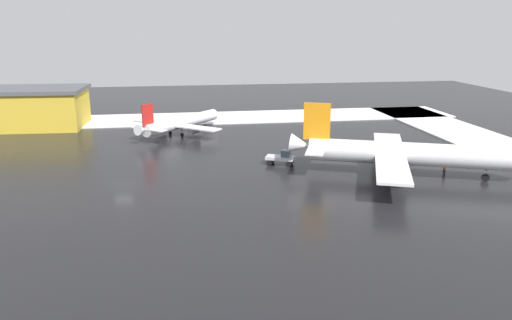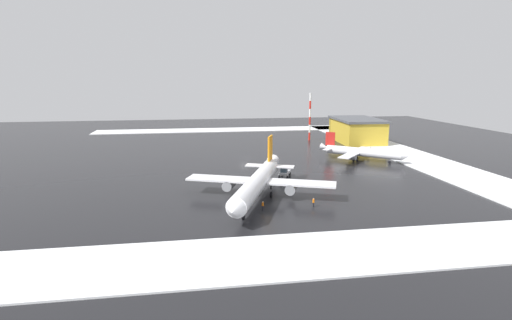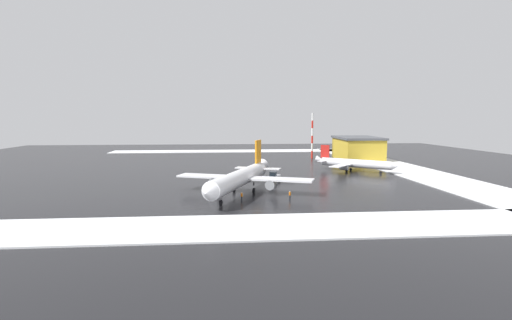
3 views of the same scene
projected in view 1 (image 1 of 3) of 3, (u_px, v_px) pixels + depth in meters
name	position (u px, v px, depth m)	size (l,w,h in m)	color
ground_plane	(123.00, 184.00, 71.52)	(240.00, 240.00, 0.00)	black
snow_bank_far	(143.00, 120.00, 119.14)	(152.00, 16.00, 0.26)	white
airplane_parked_portside	(405.00, 154.00, 74.22)	(34.65, 29.31, 10.71)	white
airplane_parked_starboard	(181.00, 123.00, 103.24)	(19.49, 20.98, 7.62)	white
pushback_tug	(282.00, 157.00, 81.06)	(5.10, 3.88, 2.50)	silver
ground_crew_near_tug	(445.00, 169.00, 75.75)	(0.36, 0.36, 1.71)	black
ground_crew_beside_wing	(413.00, 153.00, 84.75)	(0.36, 0.36, 1.71)	black
cargo_hangar	(27.00, 108.00, 109.81)	(25.68, 16.16, 8.80)	gold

